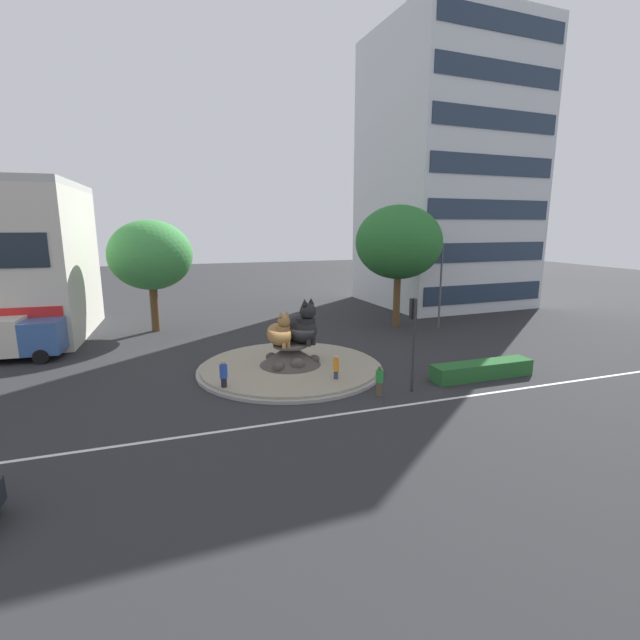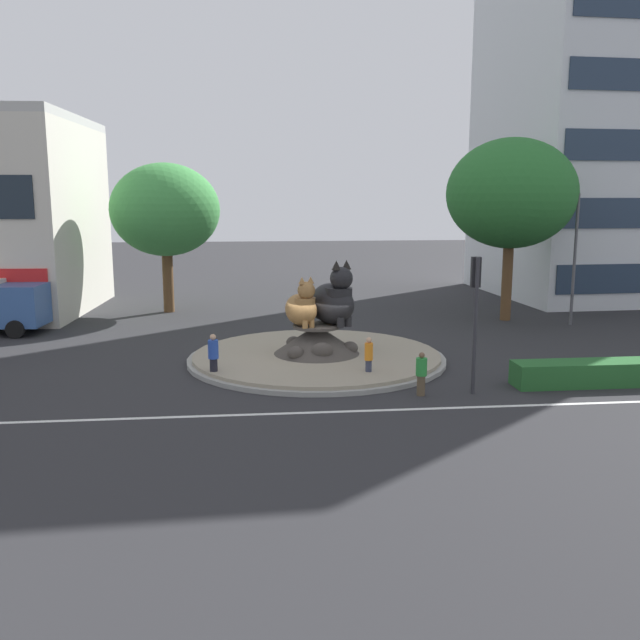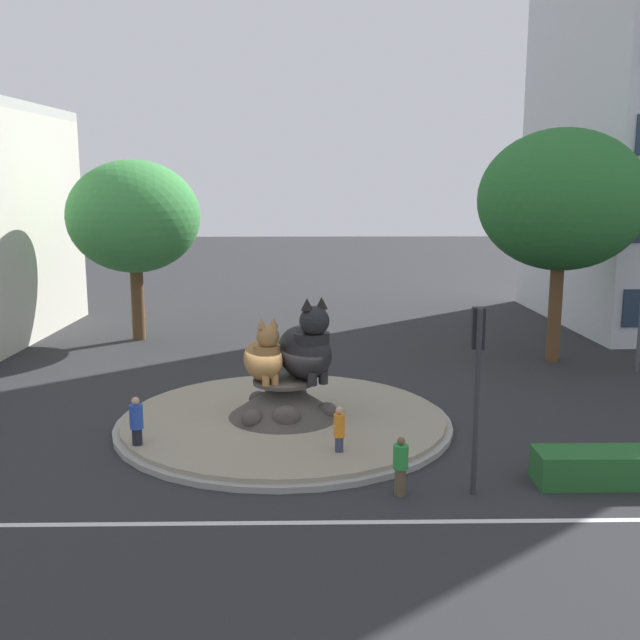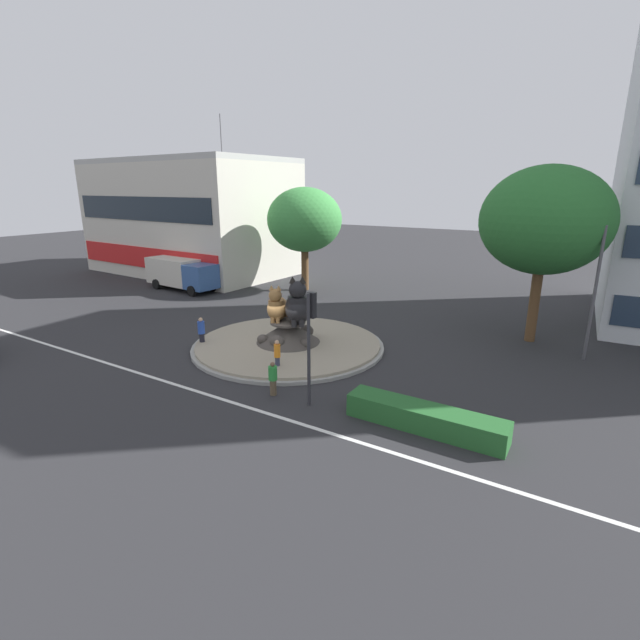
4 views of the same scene
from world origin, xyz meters
TOP-DOWN VIEW (x-y plane):
  - ground_plane at (0.00, 0.00)m, footprint 160.00×160.00m
  - lane_centreline at (0.00, -7.04)m, footprint 112.00×0.20m
  - roundabout_island at (0.00, -0.00)m, footprint 10.90×10.90m
  - cat_statue_tabby at (-0.62, -0.12)m, footprint 1.79×2.28m
  - cat_statue_black at (0.74, 0.04)m, footprint 2.50×3.02m
  - traffic_light_mast at (5.00, -5.37)m, footprint 0.34×0.46m
  - broadleaf_tree_behind_island at (-7.65, 13.33)m, footprint 6.42×6.42m
  - second_tree_near_tower at (11.60, 8.52)m, footprint 7.07×7.07m
  - streetlight_arm at (14.35, 6.63)m, footprint 1.91×0.24m
  - pedestrian_blue_shirt at (-4.20, -2.59)m, footprint 0.39×0.39m
  - pedestrian_green_shirt at (3.11, -5.51)m, footprint 0.39×0.39m
  - pedestrian_orange_shirt at (1.66, -3.24)m, footprint 0.32×0.32m

SIDE VIEW (x-z plane):
  - ground_plane at x=0.00m, z-range 0.00..0.00m
  - lane_centreline at x=0.00m, z-range 0.00..0.01m
  - roundabout_island at x=0.00m, z-range -0.36..1.18m
  - pedestrian_green_shirt at x=3.11m, z-range 0.03..1.57m
  - pedestrian_orange_shirt at x=1.66m, z-range 0.05..1.69m
  - pedestrian_blue_shirt at x=-4.20m, z-range 0.04..1.80m
  - cat_statue_tabby at x=-0.62m, z-range 1.26..3.37m
  - cat_statue_black at x=0.74m, z-range 1.17..3.93m
  - traffic_light_mast at x=5.00m, z-range 0.96..5.78m
  - streetlight_arm at x=14.35m, z-range 0.55..7.59m
  - broadleaf_tree_behind_island at x=-7.65m, z-range 1.67..10.52m
  - second_tree_near_tower at x=11.60m, z-range 2.00..12.05m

